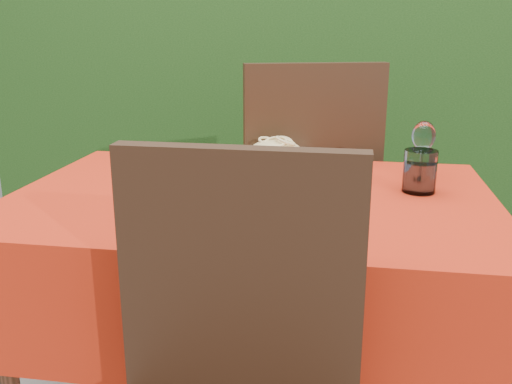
% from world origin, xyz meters
% --- Properties ---
extents(hedge, '(3.20, 0.55, 1.78)m').
position_xyz_m(hedge, '(0.00, 1.55, 0.92)').
color(hedge, black).
rests_on(hedge, ground).
extents(dining_table, '(1.26, 0.86, 0.75)m').
position_xyz_m(dining_table, '(0.00, 0.00, 0.60)').
color(dining_table, '#4B2818').
rests_on(dining_table, ground).
extents(chair_far, '(0.60, 0.60, 1.06)m').
position_xyz_m(chair_far, '(0.10, 0.59, 0.61)').
color(chair_far, black).
rests_on(chair_far, ground).
extents(pizza_plate, '(0.31, 0.31, 0.05)m').
position_xyz_m(pizza_plate, '(-0.02, -0.12, 0.77)').
color(pizza_plate, silver).
rests_on(pizza_plate, dining_table).
extents(pasta_plate, '(0.27, 0.27, 0.08)m').
position_xyz_m(pasta_plate, '(0.02, 0.34, 0.78)').
color(pasta_plate, white).
rests_on(pasta_plate, dining_table).
extents(water_glass, '(0.09, 0.09, 0.11)m').
position_xyz_m(water_glass, '(0.44, 0.09, 0.80)').
color(water_glass, silver).
rests_on(water_glass, dining_table).
extents(wine_glass, '(0.07, 0.07, 0.17)m').
position_xyz_m(wine_glass, '(0.46, 0.25, 0.86)').
color(wine_glass, silver).
rests_on(wine_glass, dining_table).
extents(fork, '(0.03, 0.18, 0.00)m').
position_xyz_m(fork, '(-0.26, -0.08, 0.75)').
color(fork, silver).
rests_on(fork, dining_table).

